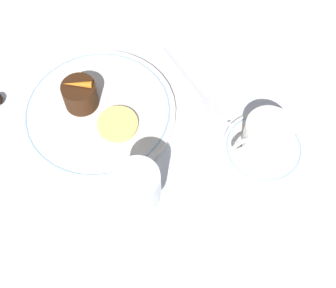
{
  "coord_description": "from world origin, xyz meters",
  "views": [
    {
      "loc": [
        0.07,
        0.42,
        0.72
      ],
      "look_at": [
        -0.08,
        0.08,
        0.04
      ],
      "focal_mm": 50.0,
      "sensor_mm": 36.0,
      "label": 1
    }
  ],
  "objects_px": {
    "dinner_plate": "(101,111)",
    "wine_glass": "(139,187)",
    "coffee_cup": "(267,135)",
    "dessert_cake": "(80,95)",
    "fork": "(197,89)"
  },
  "relations": [
    {
      "from": "dinner_plate",
      "to": "wine_glass",
      "type": "height_order",
      "value": "wine_glass"
    },
    {
      "from": "coffee_cup",
      "to": "dessert_cake",
      "type": "height_order",
      "value": "coffee_cup"
    },
    {
      "from": "dinner_plate",
      "to": "dessert_cake",
      "type": "relative_size",
      "value": 4.59
    },
    {
      "from": "wine_glass",
      "to": "fork",
      "type": "xyz_separation_m",
      "value": [
        -0.18,
        -0.17,
        -0.08
      ]
    },
    {
      "from": "dinner_plate",
      "to": "coffee_cup",
      "type": "bearing_deg",
      "value": 141.9
    },
    {
      "from": "dessert_cake",
      "to": "dinner_plate",
      "type": "bearing_deg",
      "value": 132.51
    },
    {
      "from": "dinner_plate",
      "to": "fork",
      "type": "distance_m",
      "value": 0.18
    },
    {
      "from": "wine_glass",
      "to": "dessert_cake",
      "type": "relative_size",
      "value": 1.98
    },
    {
      "from": "dinner_plate",
      "to": "wine_glass",
      "type": "relative_size",
      "value": 2.31
    },
    {
      "from": "fork",
      "to": "wine_glass",
      "type": "bearing_deg",
      "value": 43.05
    },
    {
      "from": "wine_glass",
      "to": "coffee_cup",
      "type": "bearing_deg",
      "value": -176.19
    },
    {
      "from": "dinner_plate",
      "to": "coffee_cup",
      "type": "height_order",
      "value": "coffee_cup"
    },
    {
      "from": "fork",
      "to": "dessert_cake",
      "type": "relative_size",
      "value": 3.22
    },
    {
      "from": "wine_glass",
      "to": "dessert_cake",
      "type": "distance_m",
      "value": 0.23
    },
    {
      "from": "fork",
      "to": "dessert_cake",
      "type": "bearing_deg",
      "value": -14.06
    }
  ]
}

